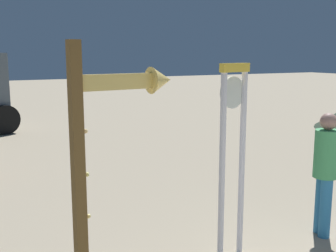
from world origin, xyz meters
TOP-DOWN VIEW (x-y plane):
  - standing_clock at (-0.76, 2.60)m, footprint 0.43×0.17m
  - arrow_sign at (-2.39, 2.21)m, footprint 1.01×0.28m
  - person_near_clock at (0.73, 2.54)m, footprint 0.32×0.32m

SIDE VIEW (x-z plane):
  - person_near_clock at x=0.73m, z-range 0.10..1.78m
  - standing_clock at x=-0.76m, z-range 0.23..2.57m
  - arrow_sign at x=-2.39m, z-range 0.40..2.96m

